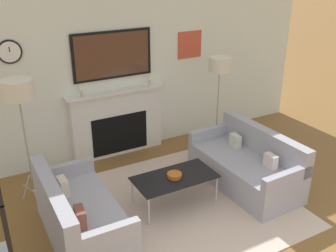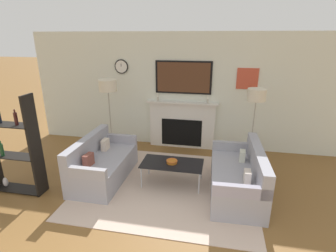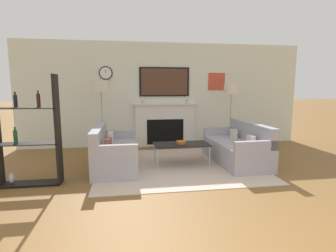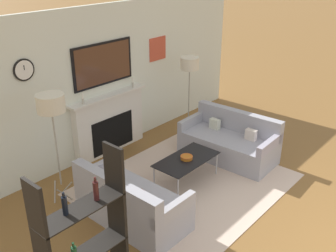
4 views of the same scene
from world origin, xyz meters
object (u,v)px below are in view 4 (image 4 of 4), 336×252
(couch_left, at_px, (130,204))
(decorative_bowl, at_px, (187,157))
(floor_lamp_right, at_px, (190,65))
(couch_right, at_px, (229,143))
(shelf_unit, at_px, (83,244))
(coffee_table, at_px, (187,160))
(floor_lamp_left, at_px, (51,105))

(couch_left, distance_m, decorative_bowl, 1.34)
(couch_left, relative_size, floor_lamp_right, 0.98)
(couch_right, bearing_deg, floor_lamp_right, 75.67)
(floor_lamp_right, height_order, shelf_unit, shelf_unit)
(floor_lamp_right, bearing_deg, couch_left, -157.00)
(couch_left, bearing_deg, decorative_bowl, 2.85)
(couch_right, relative_size, coffee_table, 1.57)
(couch_left, height_order, decorative_bowl, couch_left)
(couch_left, xyz_separation_m, floor_lamp_right, (2.82, 1.20, 1.18))
(coffee_table, height_order, floor_lamp_right, floor_lamp_right)
(floor_lamp_right, bearing_deg, floor_lamp_left, -180.00)
(couch_left, xyz_separation_m, floor_lamp_left, (-0.31, 1.20, 1.26))
(couch_right, height_order, floor_lamp_left, floor_lamp_left)
(floor_lamp_left, relative_size, shelf_unit, 0.98)
(couch_left, distance_m, coffee_table, 1.34)
(floor_lamp_right, bearing_deg, shelf_unit, -155.49)
(floor_lamp_left, bearing_deg, decorative_bowl, -34.59)
(decorative_bowl, distance_m, floor_lamp_right, 2.13)
(decorative_bowl, bearing_deg, couch_right, -3.15)
(decorative_bowl, bearing_deg, floor_lamp_right, 37.25)
(couch_right, relative_size, floor_lamp_left, 1.01)
(shelf_unit, bearing_deg, floor_lamp_right, 24.51)
(couch_right, height_order, decorative_bowl, couch_right)
(floor_lamp_left, height_order, shelf_unit, shelf_unit)
(coffee_table, bearing_deg, floor_lamp_left, 145.55)
(floor_lamp_right, xyz_separation_m, shelf_unit, (-4.10, -1.87, -0.66))
(floor_lamp_left, bearing_deg, coffee_table, -34.45)
(decorative_bowl, bearing_deg, couch_left, -177.15)
(coffee_table, bearing_deg, decorative_bowl, -156.95)
(floor_lamp_left, bearing_deg, floor_lamp_right, 0.00)
(coffee_table, distance_m, floor_lamp_right, 2.15)
(decorative_bowl, relative_size, floor_lamp_right, 0.12)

